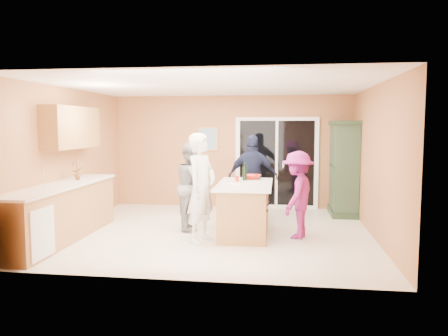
# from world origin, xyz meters

# --- Properties ---
(floor) EXTENTS (5.50, 5.50, 0.00)m
(floor) POSITION_xyz_m (0.00, 0.00, 0.00)
(floor) COLOR silver
(floor) RESTS_ON ground
(ceiling) EXTENTS (5.50, 5.00, 0.10)m
(ceiling) POSITION_xyz_m (0.00, 0.00, 2.60)
(ceiling) COLOR white
(ceiling) RESTS_ON wall_back
(wall_back) EXTENTS (5.50, 0.10, 2.60)m
(wall_back) POSITION_xyz_m (0.00, 2.50, 1.30)
(wall_back) COLOR #E08F5C
(wall_back) RESTS_ON ground
(wall_front) EXTENTS (5.50, 0.10, 2.60)m
(wall_front) POSITION_xyz_m (0.00, -2.50, 1.30)
(wall_front) COLOR #E08F5C
(wall_front) RESTS_ON ground
(wall_left) EXTENTS (0.10, 5.00, 2.60)m
(wall_left) POSITION_xyz_m (-2.75, 0.00, 1.30)
(wall_left) COLOR #E08F5C
(wall_left) RESTS_ON ground
(wall_right) EXTENTS (0.10, 5.00, 2.60)m
(wall_right) POSITION_xyz_m (2.75, 0.00, 1.30)
(wall_right) COLOR #E08F5C
(wall_right) RESTS_ON ground
(left_cabinet_run) EXTENTS (0.65, 3.05, 1.24)m
(left_cabinet_run) POSITION_xyz_m (-2.45, -1.05, 0.46)
(left_cabinet_run) COLOR #A36F3F
(left_cabinet_run) RESTS_ON floor
(upper_cabinets) EXTENTS (0.35, 1.60, 0.75)m
(upper_cabinets) POSITION_xyz_m (-2.58, -0.20, 1.88)
(upper_cabinets) COLOR #A36F3F
(upper_cabinets) RESTS_ON wall_left
(sliding_door) EXTENTS (1.90, 0.07, 2.10)m
(sliding_door) POSITION_xyz_m (1.05, 2.46, 1.05)
(sliding_door) COLOR white
(sliding_door) RESTS_ON floor
(framed_picture) EXTENTS (0.46, 0.04, 0.56)m
(framed_picture) POSITION_xyz_m (-0.55, 2.48, 1.60)
(framed_picture) COLOR tan
(framed_picture) RESTS_ON wall_back
(kitchen_island) EXTENTS (0.96, 1.74, 0.91)m
(kitchen_island) POSITION_xyz_m (0.54, -0.12, 0.43)
(kitchen_island) COLOR #A36F3F
(kitchen_island) RESTS_ON floor
(green_hutch) EXTENTS (0.58, 1.09, 2.01)m
(green_hutch) POSITION_xyz_m (2.49, 1.90, 0.98)
(green_hutch) COLOR #233924
(green_hutch) RESTS_ON floor
(woman_white) EXTENTS (0.64, 0.76, 1.79)m
(woman_white) POSITION_xyz_m (-0.12, -0.67, 0.89)
(woman_white) COLOR white
(woman_white) RESTS_ON floor
(woman_grey) EXTENTS (0.72, 0.86, 1.61)m
(woman_grey) POSITION_xyz_m (-0.44, 0.19, 0.80)
(woman_grey) COLOR gray
(woman_grey) RESTS_ON floor
(woman_navy) EXTENTS (1.02, 0.44, 1.72)m
(woman_navy) POSITION_xyz_m (0.60, 1.16, 0.86)
(woman_navy) COLOR #1A2239
(woman_navy) RESTS_ON floor
(woman_magenta) EXTENTS (0.82, 1.08, 1.48)m
(woman_magenta) POSITION_xyz_m (1.45, -0.21, 0.74)
(woman_magenta) COLOR #901F6E
(woman_magenta) RESTS_ON floor
(serving_bowl) EXTENTS (0.35, 0.35, 0.08)m
(serving_bowl) POSITION_xyz_m (0.63, 0.52, 0.95)
(serving_bowl) COLOR red
(serving_bowl) RESTS_ON kitchen_island
(tulip_vase) EXTENTS (0.22, 0.17, 0.37)m
(tulip_vase) POSITION_xyz_m (-2.45, -0.30, 1.12)
(tulip_vase) COLOR #B41214
(tulip_vase) RESTS_ON left_cabinet_run
(tumbler_near) EXTENTS (0.08, 0.08, 0.10)m
(tumbler_near) POSITION_xyz_m (0.38, 0.13, 0.96)
(tumbler_near) COLOR red
(tumbler_near) RESTS_ON kitchen_island
(tumbler_far) EXTENTS (0.07, 0.07, 0.10)m
(tumbler_far) POSITION_xyz_m (0.71, 0.46, 0.96)
(tumbler_far) COLOR red
(tumbler_far) RESTS_ON kitchen_island
(wine_bottle) EXTENTS (0.08, 0.08, 0.35)m
(wine_bottle) POSITION_xyz_m (0.50, 0.32, 1.04)
(wine_bottle) COLOR black
(wine_bottle) RESTS_ON kitchen_island
(white_plate) EXTENTS (0.20, 0.20, 0.01)m
(white_plate) POSITION_xyz_m (0.40, -0.24, 0.91)
(white_plate) COLOR white
(white_plate) RESTS_ON kitchen_island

